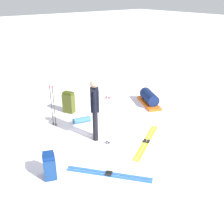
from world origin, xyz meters
name	(u,v)px	position (x,y,z in m)	size (l,w,h in m)	color
ground_plane	(112,134)	(0.00, 0.00, 0.00)	(80.00, 80.00, 0.00)	white
skier_standing	(95,107)	(0.12, 0.49, 0.95)	(0.49, 0.37, 1.70)	black
ski_pair_near	(146,142)	(-0.93, -0.45, 0.01)	(1.12, 1.80, 0.05)	gold
ski_pair_far	(109,174)	(-1.40, 1.22, 0.01)	(1.65, 1.33, 0.05)	#2A62AF
backpack_large_dark	(49,166)	(-0.65, 2.27, 0.29)	(0.41, 0.37, 0.59)	navy
backpack_bright	(69,102)	(2.10, 0.17, 0.36)	(0.43, 0.37, 0.73)	#474F1B
ski_poles_planted_near	(108,119)	(-0.36, 0.42, 0.76)	(0.15, 0.09, 1.37)	#AEBFBB
ski_poles_planted_far	(53,104)	(1.52, 1.02, 0.71)	(0.18, 0.10, 1.28)	black
gear_sled	(149,98)	(0.90, -2.43, 0.22)	(1.40, 0.99, 0.49)	#E25A14
sleeping_mat_rolled	(82,120)	(1.17, 0.27, 0.09)	(0.18, 0.18, 0.55)	#3A6B86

